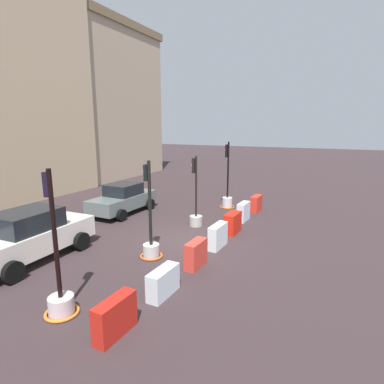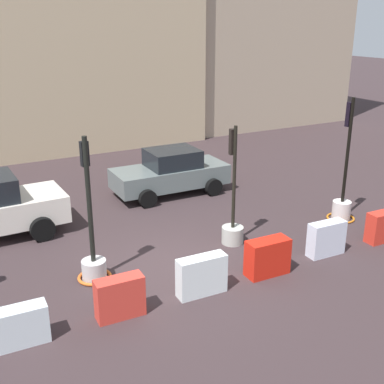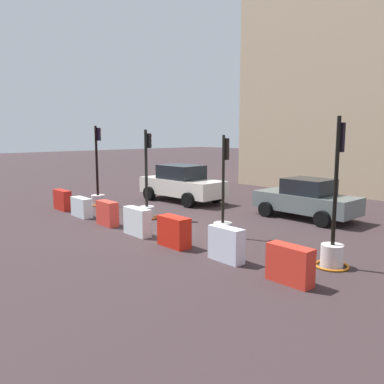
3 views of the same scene
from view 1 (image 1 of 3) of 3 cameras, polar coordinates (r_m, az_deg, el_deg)
The scene contains 15 objects.
ground_plane at distance 12.98m, azimuth -1.24°, elevation -9.00°, with size 120.00×120.00×0.00m, color #36292B.
traffic_light_0 at distance 8.79m, azimuth -22.84°, elevation -16.32°, with size 0.85×0.85×3.69m.
traffic_light_1 at distance 11.43m, azimuth -7.50°, elevation -8.62°, with size 0.82×0.82×3.49m.
traffic_light_2 at distance 14.78m, azimuth 0.69°, elevation -3.64°, with size 0.60×0.60×3.30m.
traffic_light_3 at distance 18.22m, azimuth 6.42°, elevation -0.78°, with size 0.86×0.86×3.77m.
construction_barrier_0 at distance 7.76m, azimuth -13.79°, elevation -21.19°, with size 1.15×0.40×0.88m.
construction_barrier_1 at distance 9.09m, azimuth -5.25°, elevation -15.99°, with size 1.16×0.43×0.78m.
construction_barrier_2 at distance 10.67m, azimuth 0.71°, elevation -11.20°, with size 1.02×0.42×0.89m.
construction_barrier_3 at distance 12.30m, azimuth 4.72°, elevation -7.97°, with size 1.15×0.39×0.92m.
construction_barrier_4 at distance 13.96m, azimuth 7.37°, elevation -5.61°, with size 1.08×0.50×0.90m.
construction_barrier_5 at distance 15.81m, azimuth 9.31°, elevation -3.55°, with size 1.03×0.40×0.92m.
construction_barrier_6 at distance 17.69m, azimuth 11.57°, elevation -2.06°, with size 1.08×0.43×0.87m.
car_grey_saloon at distance 17.34m, azimuth -12.41°, elevation -1.22°, with size 4.06×2.09×1.59m.
car_white_van at distance 12.39m, azimuth -27.41°, elevation -7.08°, with size 4.61×2.25×1.80m.
building_corner_block at distance 31.11m, azimuth -18.34°, elevation 15.19°, with size 12.46×8.51×13.39m.
Camera 1 is at (-10.77, -5.56, 4.64)m, focal length 29.39 mm.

